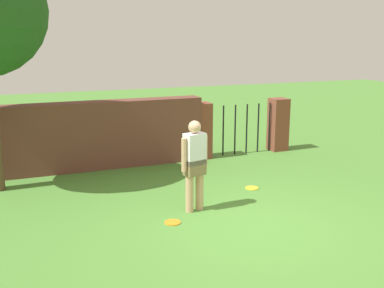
# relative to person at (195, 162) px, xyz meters

# --- Properties ---
(ground_plane) EXTENTS (40.00, 40.00, 0.00)m
(ground_plane) POSITION_rel_person_xyz_m (0.58, -1.05, -0.90)
(ground_plane) COLOR #4C8433
(brick_wall) EXTENTS (4.69, 0.50, 1.57)m
(brick_wall) POSITION_rel_person_xyz_m (-0.92, 3.34, -0.11)
(brick_wall) COLOR brown
(brick_wall) RESTS_ON ground
(person) EXTENTS (0.52, 0.31, 1.62)m
(person) POSITION_rel_person_xyz_m (0.00, 0.00, 0.00)
(person) COLOR tan
(person) RESTS_ON ground
(fence_gate) EXTENTS (2.67, 0.44, 1.40)m
(fence_gate) POSITION_rel_person_xyz_m (2.64, 3.34, -0.20)
(fence_gate) COLOR brown
(fence_gate) RESTS_ON ground
(frisbee_yellow) EXTENTS (0.27, 0.27, 0.02)m
(frisbee_yellow) POSITION_rel_person_xyz_m (1.54, 0.70, -0.89)
(frisbee_yellow) COLOR yellow
(frisbee_yellow) RESTS_ON ground
(frisbee_orange) EXTENTS (0.27, 0.27, 0.02)m
(frisbee_orange) POSITION_rel_person_xyz_m (-0.55, -0.40, -0.89)
(frisbee_orange) COLOR orange
(frisbee_orange) RESTS_ON ground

